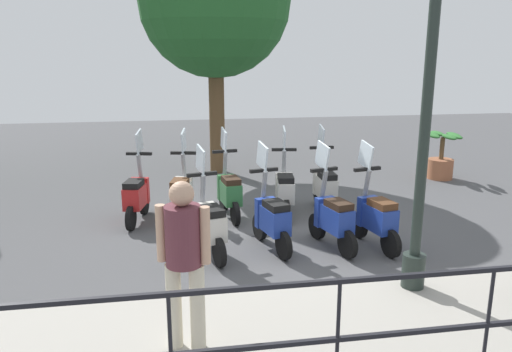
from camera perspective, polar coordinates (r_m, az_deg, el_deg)
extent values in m
plane|color=#4C4C4F|center=(8.09, 3.75, -6.40)|extent=(28.00, 28.00, 0.00)
cube|color=#A39E93|center=(5.30, 12.03, -17.49)|extent=(2.20, 20.00, 0.15)
cube|color=gray|center=(6.16, 8.42, -12.58)|extent=(0.10, 20.00, 0.15)
cube|color=black|center=(3.98, 18.16, -10.71)|extent=(0.04, 16.00, 0.04)
cube|color=black|center=(4.19, 17.65, -16.60)|extent=(0.04, 16.00, 0.04)
cylinder|color=black|center=(4.51, 24.87, -15.75)|extent=(0.03, 0.03, 1.05)
cylinder|color=black|center=(4.00, 9.27, -18.56)|extent=(0.03, 0.03, 1.05)
cylinder|color=#232D28|center=(6.17, 17.53, -10.25)|extent=(0.26, 0.26, 0.40)
cylinder|color=#232D28|center=(5.67, 19.10, 9.52)|extent=(0.12, 0.12, 4.59)
cylinder|color=beige|center=(4.77, -9.34, -14.41)|extent=(0.14, 0.14, 0.82)
cylinder|color=beige|center=(4.71, -6.70, -14.68)|extent=(0.14, 0.14, 0.82)
cylinder|color=brown|center=(4.46, -8.33, -6.78)|extent=(0.40, 0.40, 0.55)
sphere|color=tan|center=(4.33, -8.51, -2.02)|extent=(0.22, 0.22, 0.22)
cylinder|color=tan|center=(4.51, -10.79, -6.43)|extent=(0.09, 0.09, 0.52)
cylinder|color=tan|center=(4.40, -5.82, -6.77)|extent=(0.09, 0.09, 0.52)
cylinder|color=brown|center=(11.85, -4.49, 6.72)|extent=(0.36, 0.36, 2.65)
sphere|color=#235B28|center=(11.81, -4.75, 19.32)|extent=(3.40, 3.40, 3.40)
cylinder|color=#9E5B3D|center=(12.12, 20.30, 0.78)|extent=(0.56, 0.56, 0.45)
cylinder|color=brown|center=(12.03, 20.49, 2.98)|extent=(0.10, 0.10, 0.50)
ellipsoid|color=#2D6B2D|center=(12.19, 20.03, 4.59)|extent=(0.56, 0.16, 0.10)
ellipsoid|color=#2D6B2D|center=(11.76, 21.21, 4.18)|extent=(0.56, 0.16, 0.10)
ellipsoid|color=#2D6B2D|center=(11.85, 19.56, 4.38)|extent=(0.56, 0.16, 0.10)
ellipsoid|color=#2D6B2D|center=(12.10, 21.64, 4.39)|extent=(0.56, 0.16, 0.10)
ellipsoid|color=#2D6B2D|center=(12.04, 19.44, 4.53)|extent=(0.56, 0.16, 0.10)
ellipsoid|color=#2D6B2D|center=(11.92, 21.79, 4.24)|extent=(0.56, 0.16, 0.10)
cylinder|color=black|center=(7.94, 11.65, -5.52)|extent=(0.41, 0.16, 0.40)
cylinder|color=black|center=(7.30, 15.16, -7.49)|extent=(0.41, 0.16, 0.40)
cube|color=navy|center=(7.46, 13.81, -4.66)|extent=(0.64, 0.39, 0.36)
cube|color=navy|center=(7.68, 12.60, -3.89)|extent=(0.18, 0.32, 0.44)
cube|color=#4C2D19|center=(7.34, 14.22, -3.11)|extent=(0.44, 0.33, 0.10)
cylinder|color=gray|center=(7.63, 12.49, -1.22)|extent=(0.19, 0.10, 0.55)
cube|color=black|center=(7.56, 12.60, 0.79)|extent=(0.15, 0.44, 0.05)
cube|color=silver|center=(7.57, 12.44, 2.36)|extent=(0.39, 0.11, 0.42)
cylinder|color=black|center=(7.80, 6.99, -5.70)|extent=(0.41, 0.18, 0.40)
cylinder|color=black|center=(7.15, 10.42, -7.71)|extent=(0.41, 0.18, 0.40)
cube|color=navy|center=(7.31, 9.06, -4.82)|extent=(0.65, 0.42, 0.36)
cube|color=navy|center=(7.53, 7.87, -4.04)|extent=(0.19, 0.32, 0.44)
cube|color=black|center=(7.18, 9.43, -3.24)|extent=(0.45, 0.35, 0.10)
cylinder|color=gray|center=(7.48, 7.72, -1.32)|extent=(0.19, 0.11, 0.55)
cube|color=black|center=(7.41, 7.79, 0.73)|extent=(0.17, 0.44, 0.05)
cube|color=silver|center=(7.42, 7.60, 2.33)|extent=(0.38, 0.13, 0.42)
cylinder|color=black|center=(7.71, 0.42, -5.84)|extent=(0.41, 0.17, 0.40)
cylinder|color=black|center=(7.00, 3.17, -7.95)|extent=(0.41, 0.17, 0.40)
cube|color=navy|center=(7.18, 2.03, -4.98)|extent=(0.65, 0.41, 0.36)
cube|color=navy|center=(7.43, 1.08, -4.16)|extent=(0.19, 0.32, 0.44)
cube|color=black|center=(7.05, 2.29, -3.38)|extent=(0.45, 0.35, 0.10)
cylinder|color=gray|center=(7.38, 0.90, -1.41)|extent=(0.19, 0.11, 0.55)
cube|color=black|center=(7.31, 0.91, 0.67)|extent=(0.16, 0.44, 0.05)
cube|color=silver|center=(7.32, 0.72, 2.29)|extent=(0.38, 0.12, 0.42)
cylinder|color=black|center=(7.52, -6.35, -6.44)|extent=(0.41, 0.17, 0.40)
cylinder|color=black|center=(6.78, -4.23, -8.71)|extent=(0.41, 0.17, 0.40)
cube|color=beige|center=(6.97, -5.18, -5.62)|extent=(0.65, 0.42, 0.36)
cube|color=beige|center=(7.23, -5.92, -4.75)|extent=(0.19, 0.32, 0.44)
cube|color=black|center=(6.84, -5.04, -3.98)|extent=(0.45, 0.35, 0.10)
cylinder|color=gray|center=(7.18, -6.13, -1.93)|extent=(0.19, 0.11, 0.55)
cube|color=black|center=(7.11, -6.19, 0.21)|extent=(0.17, 0.44, 0.05)
cube|color=silver|center=(7.12, -6.38, 1.87)|extent=(0.38, 0.12, 0.42)
cylinder|color=black|center=(9.49, 7.11, -2.11)|extent=(0.40, 0.09, 0.40)
cylinder|color=black|center=(8.72, 8.49, -3.61)|extent=(0.40, 0.09, 0.40)
cube|color=beige|center=(8.95, 7.97, -1.27)|extent=(0.61, 0.30, 0.36)
cube|color=beige|center=(9.21, 7.49, -0.68)|extent=(0.13, 0.30, 0.44)
cube|color=black|center=(8.82, 8.14, 0.06)|extent=(0.41, 0.27, 0.10)
cylinder|color=gray|center=(9.18, 7.47, 1.56)|extent=(0.18, 0.08, 0.55)
cube|color=black|center=(9.13, 7.52, 3.24)|extent=(0.07, 0.44, 0.05)
cube|color=silver|center=(9.15, 7.46, 4.54)|extent=(0.39, 0.04, 0.42)
cylinder|color=black|center=(9.23, 3.07, -2.47)|extent=(0.41, 0.13, 0.40)
cylinder|color=black|center=(8.44, 3.52, -4.07)|extent=(0.41, 0.13, 0.40)
cube|color=beige|center=(8.68, 3.36, -1.63)|extent=(0.63, 0.36, 0.36)
cube|color=beige|center=(8.95, 3.21, -1.01)|extent=(0.16, 0.31, 0.44)
cube|color=black|center=(8.55, 3.42, -0.28)|extent=(0.43, 0.31, 0.10)
cylinder|color=gray|center=(8.92, 3.21, 1.29)|extent=(0.19, 0.09, 0.55)
cube|color=black|center=(8.87, 3.23, 3.02)|extent=(0.12, 0.44, 0.05)
cube|color=silver|center=(8.89, 3.22, 4.36)|extent=(0.39, 0.08, 0.42)
cylinder|color=black|center=(9.09, -3.73, -2.75)|extent=(0.41, 0.13, 0.40)
cylinder|color=black|center=(8.32, -2.39, -4.32)|extent=(0.41, 0.13, 0.40)
cube|color=#2D6B38|center=(8.55, -2.98, -1.87)|extent=(0.63, 0.36, 0.36)
cube|color=#2D6B38|center=(8.81, -3.44, -1.26)|extent=(0.16, 0.31, 0.44)
cube|color=black|center=(8.42, -2.88, -0.49)|extent=(0.43, 0.31, 0.10)
cylinder|color=gray|center=(8.78, -3.57, 1.08)|extent=(0.19, 0.09, 0.55)
cube|color=black|center=(8.73, -3.60, 2.84)|extent=(0.12, 0.44, 0.05)
cube|color=silver|center=(8.75, -3.71, 4.20)|extent=(0.39, 0.08, 0.42)
cylinder|color=black|center=(9.02, -7.92, -2.99)|extent=(0.41, 0.16, 0.40)
cylinder|color=black|center=(8.25, -8.93, -4.67)|extent=(0.41, 0.16, 0.40)
cube|color=beige|center=(8.47, -8.57, -2.16)|extent=(0.64, 0.40, 0.36)
cube|color=beige|center=(8.74, -8.23, -1.51)|extent=(0.18, 0.32, 0.44)
cube|color=#4C2D19|center=(8.34, -8.72, -0.78)|extent=(0.44, 0.34, 0.10)
cylinder|color=gray|center=(8.71, -8.24, 0.85)|extent=(0.19, 0.11, 0.55)
cube|color=black|center=(8.65, -8.30, 2.62)|extent=(0.15, 0.44, 0.05)
cube|color=silver|center=(8.67, -8.27, 4.00)|extent=(0.39, 0.11, 0.42)
cylinder|color=black|center=(9.10, -12.65, -3.06)|extent=(0.41, 0.16, 0.40)
cylinder|color=black|center=(8.34, -14.11, -4.72)|extent=(0.41, 0.16, 0.40)
cube|color=#B21E1E|center=(8.56, -13.60, -2.24)|extent=(0.65, 0.40, 0.36)
cube|color=#B21E1E|center=(8.82, -13.10, -1.59)|extent=(0.18, 0.32, 0.44)
cube|color=black|center=(8.43, -13.82, -0.87)|extent=(0.45, 0.34, 0.10)
cylinder|color=gray|center=(8.79, -13.12, 0.74)|extent=(0.19, 0.11, 0.55)
cube|color=black|center=(8.73, -13.22, 2.50)|extent=(0.15, 0.44, 0.05)
cube|color=silver|center=(8.75, -13.19, 3.86)|extent=(0.39, 0.11, 0.42)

